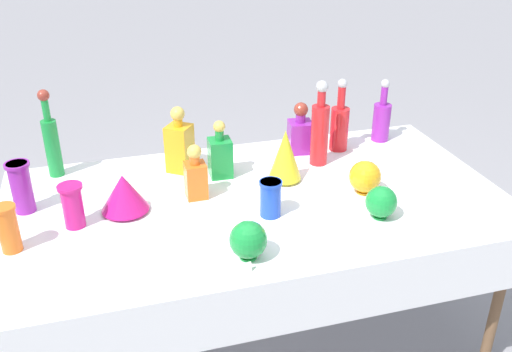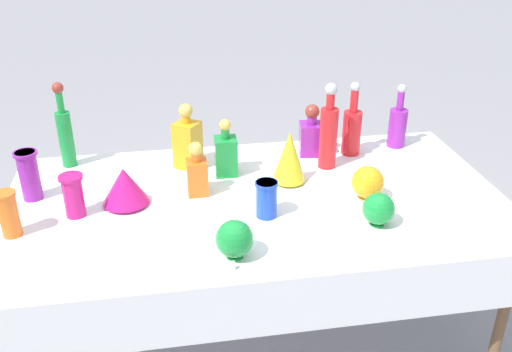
# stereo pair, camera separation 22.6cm
# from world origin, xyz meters

# --- Properties ---
(ground_plane) EXTENTS (40.00, 40.00, 0.00)m
(ground_plane) POSITION_xyz_m (0.00, 0.00, 0.00)
(ground_plane) COLOR gray
(display_table) EXTENTS (2.01, 1.08, 0.76)m
(display_table) POSITION_xyz_m (0.00, -0.03, 0.71)
(display_table) COLOR white
(display_table) RESTS_ON ground
(tall_bottle_0) EXTENTS (0.09, 0.09, 0.31)m
(tall_bottle_0) POSITION_xyz_m (0.76, 0.40, 0.87)
(tall_bottle_0) COLOR purple
(tall_bottle_0) RESTS_ON display_table
(tall_bottle_1) EXTENTS (0.08, 0.08, 0.39)m
(tall_bottle_1) POSITION_xyz_m (0.36, 0.24, 0.92)
(tall_bottle_1) COLOR red
(tall_bottle_1) RESTS_ON display_table
(tall_bottle_2) EXTENTS (0.06, 0.06, 0.39)m
(tall_bottle_2) POSITION_xyz_m (-0.78, 0.44, 0.92)
(tall_bottle_2) COLOR #198C38
(tall_bottle_2) RESTS_ON display_table
(tall_bottle_3) EXTENTS (0.09, 0.09, 0.35)m
(tall_bottle_3) POSITION_xyz_m (0.51, 0.36, 0.89)
(tall_bottle_3) COLOR red
(tall_bottle_3) RESTS_ON display_table
(square_decanter_0) EXTENTS (0.10, 0.10, 0.25)m
(square_decanter_0) POSITION_xyz_m (-0.09, 0.24, 0.86)
(square_decanter_0) COLOR #198C38
(square_decanter_0) RESTS_ON display_table
(square_decanter_1) EXTENTS (0.08, 0.08, 0.23)m
(square_decanter_1) POSITION_xyz_m (-0.23, 0.08, 0.86)
(square_decanter_1) COLOR orange
(square_decanter_1) RESTS_ON display_table
(square_decanter_2) EXTENTS (0.14, 0.14, 0.30)m
(square_decanter_2) POSITION_xyz_m (-0.25, 0.34, 0.88)
(square_decanter_2) COLOR orange
(square_decanter_2) RESTS_ON display_table
(square_decanter_3) EXTENTS (0.12, 0.12, 0.24)m
(square_decanter_3) POSITION_xyz_m (0.33, 0.38, 0.86)
(square_decanter_3) COLOR purple
(square_decanter_3) RESTS_ON display_table
(slender_vase_0) EXTENTS (0.08, 0.08, 0.17)m
(slender_vase_0) POSITION_xyz_m (-0.91, -0.12, 0.85)
(slender_vase_0) COLOR orange
(slender_vase_0) RESTS_ON display_table
(slender_vase_1) EXTENTS (0.09, 0.09, 0.21)m
(slender_vase_1) POSITION_xyz_m (-0.89, 0.15, 0.87)
(slender_vase_1) COLOR purple
(slender_vase_1) RESTS_ON display_table
(slender_vase_2) EXTENTS (0.09, 0.09, 0.17)m
(slender_vase_2) POSITION_xyz_m (-0.70, -0.02, 0.85)
(slender_vase_2) COLOR #C61972
(slender_vase_2) RESTS_ON display_table
(slender_vase_3) EXTENTS (0.09, 0.09, 0.15)m
(slender_vase_3) POSITION_xyz_m (0.02, -0.14, 0.84)
(slender_vase_3) COLOR blue
(slender_vase_3) RESTS_ON display_table
(fluted_vase_0) EXTENTS (0.14, 0.14, 0.23)m
(fluted_vase_0) POSITION_xyz_m (0.16, 0.12, 0.88)
(fluted_vase_0) COLOR yellow
(fluted_vase_0) RESTS_ON display_table
(fluted_vase_1) EXTENTS (0.19, 0.19, 0.16)m
(fluted_vase_1) POSITION_xyz_m (-0.52, 0.04, 0.84)
(fluted_vase_1) COLOR #C61972
(fluted_vase_1) RESTS_ON display_table
(round_bowl_0) EXTENTS (0.12, 0.12, 0.13)m
(round_bowl_0) POSITION_xyz_m (0.41, -0.28, 0.83)
(round_bowl_0) COLOR #198C38
(round_bowl_0) RESTS_ON display_table
(round_bowl_1) EXTENTS (0.13, 0.13, 0.14)m
(round_bowl_1) POSITION_xyz_m (0.44, -0.08, 0.83)
(round_bowl_1) COLOR orange
(round_bowl_1) RESTS_ON display_table
(round_bowl_2) EXTENTS (0.13, 0.13, 0.14)m
(round_bowl_2) POSITION_xyz_m (-0.14, -0.39, 0.83)
(round_bowl_2) COLOR #198C38
(round_bowl_2) RESTS_ON display_table
(price_tag_left) EXTENTS (0.05, 0.02, 0.03)m
(price_tag_left) POSITION_xyz_m (-0.17, -0.47, 0.78)
(price_tag_left) COLOR white
(price_tag_left) RESTS_ON display_table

